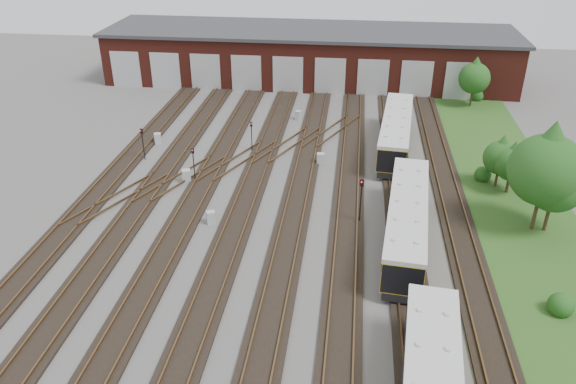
# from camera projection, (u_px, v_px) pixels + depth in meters

# --- Properties ---
(ground) EXTENTS (120.00, 120.00, 0.00)m
(ground) POSITION_uv_depth(u_px,v_px,m) (255.00, 254.00, 37.68)
(ground) COLOR #42403D
(ground) RESTS_ON ground
(track_network) EXTENTS (30.40, 70.00, 0.33)m
(track_network) POSITION_uv_depth(u_px,v_px,m) (254.00, 247.00, 38.16)
(track_network) COLOR black
(track_network) RESTS_ON ground
(maintenance_shed) EXTENTS (51.00, 12.50, 6.35)m
(maintenance_shed) POSITION_uv_depth(u_px,v_px,m) (309.00, 54.00, 71.09)
(maintenance_shed) COLOR #571D15
(maintenance_shed) RESTS_ON ground
(grass_verge) EXTENTS (8.00, 55.00, 0.05)m
(grass_verge) POSITION_uv_depth(u_px,v_px,m) (514.00, 199.00, 44.35)
(grass_verge) COLOR #274918
(grass_verge) RESTS_ON ground
(metro_train) EXTENTS (3.90, 46.21, 2.90)m
(metro_train) POSITION_uv_depth(u_px,v_px,m) (407.00, 220.00, 37.98)
(metro_train) COLOR black
(metro_train) RESTS_ON ground
(signal_mast_0) EXTENTS (0.27, 0.26, 2.98)m
(signal_mast_0) POSITION_uv_depth(u_px,v_px,m) (143.00, 140.00, 50.00)
(signal_mast_0) COLOR black
(signal_mast_0) RESTS_ON ground
(signal_mast_1) EXTENTS (0.22, 0.21, 2.92)m
(signal_mast_1) POSITION_uv_depth(u_px,v_px,m) (193.00, 160.00, 46.36)
(signal_mast_1) COLOR black
(signal_mast_1) RESTS_ON ground
(signal_mast_2) EXTENTS (0.24, 0.22, 2.79)m
(signal_mast_2) POSITION_uv_depth(u_px,v_px,m) (252.00, 132.00, 51.89)
(signal_mast_2) COLOR black
(signal_mast_2) RESTS_ON ground
(signal_mast_3) EXTENTS (0.30, 0.29, 3.53)m
(signal_mast_3) POSITION_uv_depth(u_px,v_px,m) (361.00, 196.00, 40.18)
(signal_mast_3) COLOR black
(signal_mast_3) RESTS_ON ground
(relay_cabinet_0) EXTENTS (0.81, 0.74, 1.12)m
(relay_cabinet_0) POSITION_uv_depth(u_px,v_px,m) (187.00, 176.00, 46.69)
(relay_cabinet_0) COLOR #AEB1B4
(relay_cabinet_0) RESTS_ON ground
(relay_cabinet_1) EXTENTS (0.77, 0.71, 1.05)m
(relay_cabinet_1) POSITION_uv_depth(u_px,v_px,m) (158.00, 139.00, 53.84)
(relay_cabinet_1) COLOR #AEB1B4
(relay_cabinet_1) RESTS_ON ground
(relay_cabinet_2) EXTENTS (0.74, 0.70, 0.99)m
(relay_cabinet_2) POSITION_uv_depth(u_px,v_px,m) (211.00, 217.00, 40.91)
(relay_cabinet_2) COLOR #AEB1B4
(relay_cabinet_2) RESTS_ON ground
(relay_cabinet_3) EXTENTS (0.72, 0.67, 0.96)m
(relay_cabinet_3) POSITION_uv_depth(u_px,v_px,m) (298.00, 115.00, 59.53)
(relay_cabinet_3) COLOR #AEB1B4
(relay_cabinet_3) RESTS_ON ground
(relay_cabinet_4) EXTENTS (0.65, 0.55, 1.06)m
(relay_cabinet_4) POSITION_uv_depth(u_px,v_px,m) (321.00, 159.00, 49.72)
(relay_cabinet_4) COLOR #AEB1B4
(relay_cabinet_4) RESTS_ON ground
(tree_0) EXTENTS (3.43, 3.43, 5.68)m
(tree_0) POSITION_uv_depth(u_px,v_px,m) (475.00, 75.00, 61.75)
(tree_0) COLOR #392C19
(tree_0) RESTS_ON ground
(tree_1) EXTENTS (2.77, 2.77, 4.59)m
(tree_1) POSITION_uv_depth(u_px,v_px,m) (501.00, 154.00, 44.86)
(tree_1) COLOR #392C19
(tree_1) RESTS_ON ground
(tree_2) EXTENTS (5.03, 5.03, 8.34)m
(tree_2) POSITION_uv_depth(u_px,v_px,m) (548.00, 162.00, 37.87)
(tree_2) COLOR #392C19
(tree_2) RESTS_ON ground
(tree_3) EXTENTS (2.73, 2.73, 4.52)m
(tree_3) POSITION_uv_depth(u_px,v_px,m) (513.00, 160.00, 43.92)
(tree_3) COLOR #392C19
(tree_3) RESTS_ON ground
(tree_4) EXTENTS (4.07, 4.07, 6.75)m
(tree_4) POSITION_uv_depth(u_px,v_px,m) (557.00, 177.00, 38.19)
(tree_4) COLOR #392C19
(tree_4) RESTS_ON ground
(bush_0) EXTENTS (1.49, 1.49, 1.49)m
(bush_0) POSITION_uv_depth(u_px,v_px,m) (562.00, 302.00, 32.08)
(bush_0) COLOR #154012
(bush_0) RESTS_ON ground
(bush_1) EXTENTS (1.39, 1.39, 1.39)m
(bush_1) POSITION_uv_depth(u_px,v_px,m) (483.00, 172.00, 46.99)
(bush_1) COLOR #154012
(bush_1) RESTS_ON ground
(bush_2) EXTENTS (1.41, 1.41, 1.41)m
(bush_2) POSITION_uv_depth(u_px,v_px,m) (477.00, 94.00, 64.90)
(bush_2) COLOR #154012
(bush_2) RESTS_ON ground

